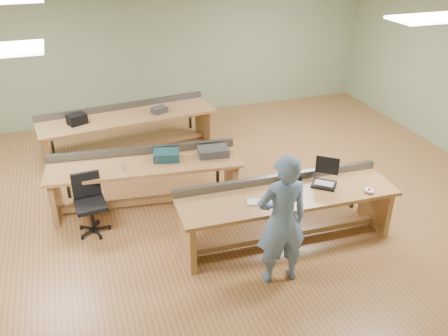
{
  "coord_description": "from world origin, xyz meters",
  "views": [
    {
      "loc": [
        -1.72,
        -6.11,
        4.01
      ],
      "look_at": [
        0.13,
        -0.6,
        0.93
      ],
      "focal_mm": 38.0,
      "sensor_mm": 36.0,
      "label": 1
    }
  ],
  "objects_px": {
    "laptop_base": "(324,185)",
    "parts_bin_teal": "(166,155)",
    "camera_bag": "(292,180)",
    "mug": "(157,160)",
    "workbench_front": "(286,205)",
    "workbench_mid": "(145,173)",
    "person": "(282,221)",
    "parts_bin_grey": "(213,152)",
    "task_chair": "(91,212)",
    "drinks_can": "(124,167)",
    "workbench_back": "(128,124)"
  },
  "relations": [
    {
      "from": "parts_bin_grey",
      "to": "mug",
      "type": "bearing_deg",
      "value": 178.36
    },
    {
      "from": "workbench_front",
      "to": "parts_bin_grey",
      "type": "relative_size",
      "value": 6.52
    },
    {
      "from": "workbench_back",
      "to": "person",
      "type": "height_order",
      "value": "person"
    },
    {
      "from": "workbench_front",
      "to": "parts_bin_grey",
      "type": "height_order",
      "value": "parts_bin_grey"
    },
    {
      "from": "workbench_back",
      "to": "drinks_can",
      "type": "bearing_deg",
      "value": -106.38
    },
    {
      "from": "camera_bag",
      "to": "drinks_can",
      "type": "height_order",
      "value": "camera_bag"
    },
    {
      "from": "parts_bin_grey",
      "to": "drinks_can",
      "type": "distance_m",
      "value": 1.38
    },
    {
      "from": "workbench_back",
      "to": "mug",
      "type": "distance_m",
      "value": 2.11
    },
    {
      "from": "person",
      "to": "workbench_front",
      "type": "bearing_deg",
      "value": -117.05
    },
    {
      "from": "workbench_mid",
      "to": "person",
      "type": "relative_size",
      "value": 1.71
    },
    {
      "from": "task_chair",
      "to": "parts_bin_teal",
      "type": "distance_m",
      "value": 1.37
    },
    {
      "from": "mug",
      "to": "parts_bin_teal",
      "type": "bearing_deg",
      "value": 21.3
    },
    {
      "from": "person",
      "to": "parts_bin_grey",
      "type": "bearing_deg",
      "value": -82.31
    },
    {
      "from": "task_chair",
      "to": "workbench_back",
      "type": "bearing_deg",
      "value": 64.82
    },
    {
      "from": "parts_bin_teal",
      "to": "drinks_can",
      "type": "bearing_deg",
      "value": -168.12
    },
    {
      "from": "workbench_mid",
      "to": "parts_bin_grey",
      "type": "height_order",
      "value": "parts_bin_grey"
    },
    {
      "from": "person",
      "to": "parts_bin_teal",
      "type": "xyz_separation_m",
      "value": [
        -0.89,
        2.21,
        -0.04
      ]
    },
    {
      "from": "workbench_mid",
      "to": "drinks_can",
      "type": "height_order",
      "value": "workbench_mid"
    },
    {
      "from": "person",
      "to": "mug",
      "type": "bearing_deg",
      "value": -60.9
    },
    {
      "from": "workbench_mid",
      "to": "task_chair",
      "type": "xyz_separation_m",
      "value": [
        -0.87,
        -0.44,
        -0.24
      ]
    },
    {
      "from": "laptop_base",
      "to": "workbench_back",
      "type": "bearing_deg",
      "value": 161.2
    },
    {
      "from": "parts_bin_teal",
      "to": "workbench_back",
      "type": "bearing_deg",
      "value": 98.25
    },
    {
      "from": "parts_bin_teal",
      "to": "person",
      "type": "bearing_deg",
      "value": -67.95
    },
    {
      "from": "mug",
      "to": "workbench_back",
      "type": "bearing_deg",
      "value": 93.6
    },
    {
      "from": "person",
      "to": "laptop_base",
      "type": "xyz_separation_m",
      "value": [
        0.98,
        0.74,
        -0.09
      ]
    },
    {
      "from": "parts_bin_teal",
      "to": "mug",
      "type": "distance_m",
      "value": 0.18
    },
    {
      "from": "workbench_front",
      "to": "laptop_base",
      "type": "relative_size",
      "value": 9.34
    },
    {
      "from": "workbench_front",
      "to": "person",
      "type": "xyz_separation_m",
      "value": [
        -0.41,
        -0.72,
        0.3
      ]
    },
    {
      "from": "workbench_front",
      "to": "laptop_base",
      "type": "bearing_deg",
      "value": 3.51
    },
    {
      "from": "workbench_back",
      "to": "parts_bin_teal",
      "type": "relative_size",
      "value": 8.65
    },
    {
      "from": "workbench_front",
      "to": "workbench_mid",
      "type": "distance_m",
      "value": 2.24
    },
    {
      "from": "workbench_front",
      "to": "task_chair",
      "type": "bearing_deg",
      "value": 158.93
    },
    {
      "from": "person",
      "to": "parts_bin_teal",
      "type": "height_order",
      "value": "person"
    },
    {
      "from": "workbench_front",
      "to": "laptop_base",
      "type": "distance_m",
      "value": 0.6
    },
    {
      "from": "workbench_mid",
      "to": "drinks_can",
      "type": "relative_size",
      "value": 27.66
    },
    {
      "from": "drinks_can",
      "to": "laptop_base",
      "type": "bearing_deg",
      "value": -27.7
    },
    {
      "from": "laptop_base",
      "to": "parts_bin_teal",
      "type": "distance_m",
      "value": 2.38
    },
    {
      "from": "workbench_mid",
      "to": "person",
      "type": "height_order",
      "value": "person"
    },
    {
      "from": "task_chair",
      "to": "mug",
      "type": "bearing_deg",
      "value": 14.3
    },
    {
      "from": "camera_bag",
      "to": "mug",
      "type": "height_order",
      "value": "camera_bag"
    },
    {
      "from": "parts_bin_teal",
      "to": "workbench_mid",
      "type": "bearing_deg",
      "value": 177.04
    },
    {
      "from": "camera_bag",
      "to": "mug",
      "type": "bearing_deg",
      "value": 144.04
    },
    {
      "from": "workbench_front",
      "to": "task_chair",
      "type": "height_order",
      "value": "task_chair"
    },
    {
      "from": "workbench_back",
      "to": "camera_bag",
      "type": "relative_size",
      "value": 15.15
    },
    {
      "from": "camera_bag",
      "to": "mug",
      "type": "xyz_separation_m",
      "value": [
        -1.63,
        1.24,
        -0.03
      ]
    },
    {
      "from": "task_chair",
      "to": "parts_bin_grey",
      "type": "height_order",
      "value": "parts_bin_grey"
    },
    {
      "from": "workbench_mid",
      "to": "laptop_base",
      "type": "relative_size",
      "value": 9.16
    },
    {
      "from": "task_chair",
      "to": "workbench_mid",
      "type": "bearing_deg",
      "value": 22.3
    },
    {
      "from": "workbench_mid",
      "to": "person",
      "type": "xyz_separation_m",
      "value": [
        1.24,
        -2.23,
        0.3
      ]
    },
    {
      "from": "person",
      "to": "workbench_back",
      "type": "bearing_deg",
      "value": -71.48
    }
  ]
}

